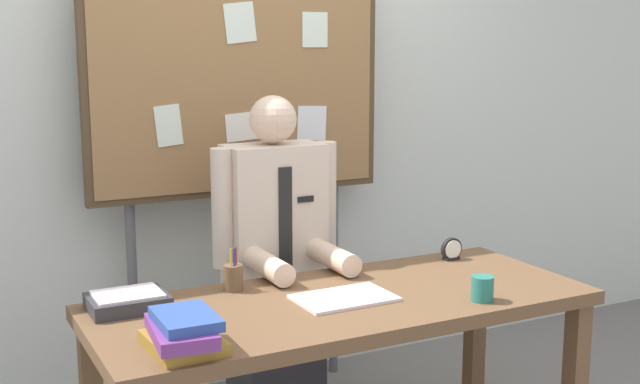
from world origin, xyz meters
The scene contains 10 objects.
back_wall centered at (0.00, 1.17, 1.35)m, with size 6.40×0.08×2.70m, color silver.
desk centered at (0.00, 0.00, 0.65)m, with size 1.77×0.72×0.74m.
person centered at (0.00, 0.58, 0.66)m, with size 0.55×0.56×1.42m.
bulletin_board centered at (0.00, 0.97, 1.44)m, with size 1.37×0.09×1.98m.
book_stack centered at (-0.65, -0.22, 0.80)m, with size 0.21×0.30×0.11m.
open_notebook centered at (-0.01, -0.02, 0.75)m, with size 0.34×0.22×0.01m, color silver.
desk_clock centered at (0.64, 0.24, 0.78)m, with size 0.09×0.04×0.09m.
coffee_mug centered at (0.41, -0.25, 0.79)m, with size 0.08×0.08×0.09m, color #267266.
pen_holder centered at (-0.31, 0.26, 0.79)m, with size 0.07×0.07×0.16m.
paper_tray centered at (-0.71, 0.22, 0.77)m, with size 0.26×0.20×0.06m.
Camera 1 is at (-1.33, -2.41, 1.63)m, focal length 45.73 mm.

